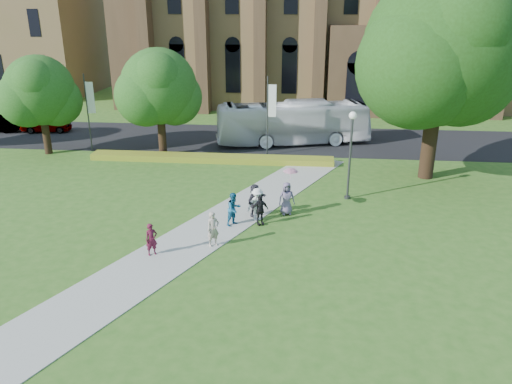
# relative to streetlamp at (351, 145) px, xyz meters

# --- Properties ---
(ground) EXTENTS (160.00, 160.00, 0.00)m
(ground) POSITION_rel_streetlamp_xyz_m (-7.50, -6.50, -3.30)
(ground) COLOR #305E1C
(ground) RESTS_ON ground
(road) EXTENTS (160.00, 10.00, 0.02)m
(road) POSITION_rel_streetlamp_xyz_m (-7.50, 13.50, -3.29)
(road) COLOR black
(road) RESTS_ON ground
(footpath) EXTENTS (15.58, 28.54, 0.04)m
(footpath) POSITION_rel_streetlamp_xyz_m (-7.50, -5.50, -3.28)
(footpath) COLOR #B2B2A8
(footpath) RESTS_ON ground
(flower_hedge) EXTENTS (18.00, 1.40, 0.45)m
(flower_hedge) POSITION_rel_streetlamp_xyz_m (-9.50, 6.70, -3.07)
(flower_hedge) COLOR #A89721
(flower_hedge) RESTS_ON ground
(building_west) EXTENTS (22.00, 14.00, 18.30)m
(building_west) POSITION_rel_streetlamp_xyz_m (-41.50, 35.50, 5.91)
(building_west) COLOR brown
(building_west) RESTS_ON ground
(streetlamp) EXTENTS (0.44, 0.44, 5.24)m
(streetlamp) POSITION_rel_streetlamp_xyz_m (0.00, 0.00, 0.00)
(streetlamp) COLOR #38383D
(streetlamp) RESTS_ON ground
(large_tree) EXTENTS (9.60, 9.60, 13.20)m
(large_tree) POSITION_rel_streetlamp_xyz_m (5.50, 4.50, 5.07)
(large_tree) COLOR #332114
(large_tree) RESTS_ON ground
(street_tree_0) EXTENTS (5.20, 5.20, 7.50)m
(street_tree_0) POSITION_rel_streetlamp_xyz_m (-22.50, 7.50, 1.58)
(street_tree_0) COLOR #332114
(street_tree_0) RESTS_ON ground
(street_tree_1) EXTENTS (5.60, 5.60, 8.05)m
(street_tree_1) POSITION_rel_streetlamp_xyz_m (-13.50, 8.00, 1.93)
(street_tree_1) COLOR #332114
(street_tree_1) RESTS_ON ground
(banner_pole_0) EXTENTS (0.70, 0.10, 6.00)m
(banner_pole_0) POSITION_rel_streetlamp_xyz_m (-5.39, 8.70, 0.09)
(banner_pole_0) COLOR #38383D
(banner_pole_0) RESTS_ON ground
(banner_pole_1) EXTENTS (0.70, 0.10, 6.00)m
(banner_pole_1) POSITION_rel_streetlamp_xyz_m (-19.39, 8.70, 0.09)
(banner_pole_1) COLOR #38383D
(banner_pole_1) RESTS_ON ground
(tour_coach) EXTENTS (12.94, 5.89, 3.51)m
(tour_coach) POSITION_rel_streetlamp_xyz_m (-3.67, 12.36, -1.52)
(tour_coach) COLOR white
(tour_coach) RESTS_ON road
(car_0) EXTENTS (4.57, 2.37, 1.48)m
(car_0) POSITION_rel_streetlamp_xyz_m (-26.10, 14.27, -2.53)
(car_0) COLOR gray
(car_0) RESTS_ON road
(pedestrian_0) EXTENTS (0.67, 0.62, 1.53)m
(pedestrian_0) POSITION_rel_streetlamp_xyz_m (-9.48, -8.23, -2.49)
(pedestrian_0) COLOR #501227
(pedestrian_0) RESTS_ON footpath
(pedestrian_1) EXTENTS (1.07, 1.09, 1.77)m
(pedestrian_1) POSITION_rel_streetlamp_xyz_m (-6.19, -4.54, -2.37)
(pedestrian_1) COLOR #1A5E85
(pedestrian_1) RESTS_ON footpath
(pedestrian_2) EXTENTS (1.33, 1.15, 1.79)m
(pedestrian_2) POSITION_rel_streetlamp_xyz_m (-5.04, -3.77, -2.36)
(pedestrian_2) COLOR white
(pedestrian_2) RESTS_ON footpath
(pedestrian_3) EXTENTS (1.02, 0.81, 1.63)m
(pedestrian_3) POSITION_rel_streetlamp_xyz_m (-4.85, -4.34, -2.44)
(pedestrian_3) COLOR black
(pedestrian_3) RESTS_ON footpath
(pedestrian_4) EXTENTS (1.03, 0.83, 1.83)m
(pedestrian_4) POSITION_rel_streetlamp_xyz_m (-3.53, -2.81, -2.34)
(pedestrian_4) COLOR slate
(pedestrian_4) RESTS_ON footpath
(pedestrian_5) EXTENTS (1.20, 1.74, 1.80)m
(pedestrian_5) POSITION_rel_streetlamp_xyz_m (-5.23, -3.20, -2.35)
(pedestrian_5) COLOR #2A2831
(pedestrian_5) RESTS_ON footpath
(pedestrian_6) EXTENTS (0.75, 0.71, 1.72)m
(pedestrian_6) POSITION_rel_streetlamp_xyz_m (-6.83, -7.04, -2.40)
(pedestrian_6) COLOR #A8998C
(pedestrian_6) RESTS_ON footpath
(parasol) EXTENTS (1.06, 1.06, 0.70)m
(parasol) POSITION_rel_streetlamp_xyz_m (-3.35, -2.71, -1.08)
(parasol) COLOR #D294A4
(parasol) RESTS_ON pedestrian_4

